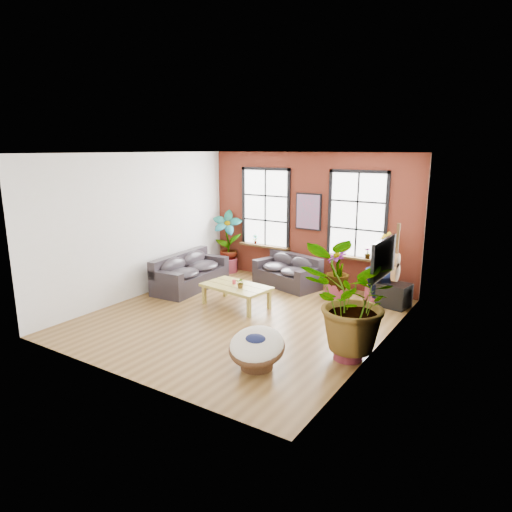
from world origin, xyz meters
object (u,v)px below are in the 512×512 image
(sofa_left, at_px, (189,273))
(papasan_chair, at_px, (257,347))
(sofa_back, at_px, (288,272))
(coffee_table, at_px, (236,288))

(sofa_left, bearing_deg, papasan_chair, -129.98)
(sofa_back, distance_m, coffee_table, 2.11)
(coffee_table, relative_size, papasan_chair, 1.42)
(sofa_left, distance_m, papasan_chair, 4.87)
(sofa_back, distance_m, sofa_left, 2.63)
(coffee_table, height_order, papasan_chair, papasan_chair)
(sofa_back, xyz_separation_m, coffee_table, (-0.23, -2.09, 0.07))
(sofa_back, bearing_deg, papasan_chair, -51.79)
(sofa_back, height_order, papasan_chair, sofa_back)
(coffee_table, xyz_separation_m, papasan_chair, (2.06, -2.34, -0.08))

